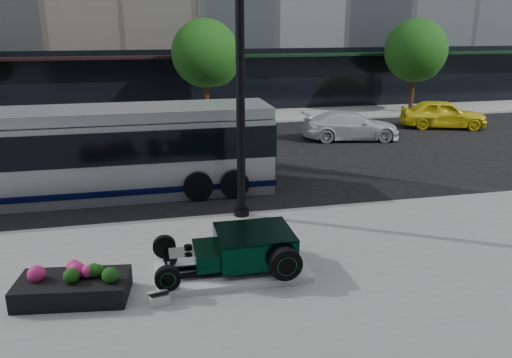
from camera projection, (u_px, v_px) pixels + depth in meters
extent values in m
plane|color=black|center=(226.00, 195.00, 16.85)|extent=(120.00, 120.00, 0.00)
cube|color=gray|center=(189.00, 119.00, 29.87)|extent=(70.00, 4.00, 0.12)
cube|color=black|center=(13.00, 86.00, 29.27)|extent=(22.00, 0.50, 4.00)
cube|color=black|center=(376.00, 77.00, 34.01)|extent=(24.00, 0.50, 4.00)
cube|color=black|center=(7.00, 59.00, 28.23)|extent=(22.00, 1.60, 0.15)
cube|color=black|center=(381.00, 54.00, 32.98)|extent=(24.00, 1.60, 0.15)
cylinder|color=black|center=(207.00, 98.00, 28.73)|extent=(0.28, 0.28, 2.60)
sphere|color=#13330E|center=(205.00, 53.00, 27.98)|extent=(3.80, 3.80, 3.80)
sphere|color=#13330E|center=(215.00, 64.00, 28.57)|extent=(2.60, 2.60, 2.60)
cylinder|color=black|center=(412.00, 91.00, 31.42)|extent=(0.28, 0.28, 2.60)
sphere|color=#13330E|center=(416.00, 50.00, 30.66)|extent=(3.80, 3.80, 3.80)
sphere|color=#13330E|center=(421.00, 60.00, 31.25)|extent=(2.60, 2.60, 2.60)
cube|color=silver|center=(231.00, 269.00, 11.40)|extent=(3.40, 1.80, 0.15)
cube|color=black|center=(234.00, 271.00, 10.93)|extent=(3.00, 0.08, 0.10)
cube|color=black|center=(228.00, 253.00, 11.77)|extent=(3.00, 0.08, 0.10)
cube|color=black|center=(254.00, 245.00, 11.36)|extent=(1.70, 1.45, 0.62)
cube|color=black|center=(254.00, 232.00, 11.26)|extent=(1.70, 1.45, 0.06)
cube|color=black|center=(206.00, 255.00, 11.17)|extent=(0.55, 1.05, 0.38)
cube|color=silver|center=(182.00, 259.00, 11.07)|extent=(0.55, 0.55, 0.34)
cylinder|color=black|center=(188.00, 248.00, 11.02)|extent=(0.18, 0.18, 0.10)
cylinder|color=black|center=(166.00, 266.00, 11.03)|extent=(0.06, 1.55, 0.06)
cylinder|color=black|center=(285.00, 264.00, 10.70)|extent=(0.72, 0.24, 0.72)
cylinder|color=black|center=(287.00, 266.00, 10.58)|extent=(0.37, 0.02, 0.37)
torus|color=#0A3A21|center=(287.00, 267.00, 10.57)|extent=(0.44, 0.02, 0.44)
cylinder|color=black|center=(267.00, 233.00, 12.28)|extent=(0.72, 0.24, 0.72)
cylinder|color=black|center=(266.00, 231.00, 12.40)|extent=(0.37, 0.02, 0.37)
torus|color=#0A3A21|center=(265.00, 230.00, 12.41)|extent=(0.44, 0.02, 0.44)
cylinder|color=black|center=(168.00, 278.00, 10.27)|extent=(0.54, 0.16, 0.54)
cylinder|color=black|center=(168.00, 280.00, 10.19)|extent=(0.28, 0.02, 0.28)
torus|color=#0A3A21|center=(168.00, 280.00, 10.18)|extent=(0.34, 0.02, 0.34)
cylinder|color=black|center=(164.00, 246.00, 11.73)|extent=(0.54, 0.16, 0.54)
cylinder|color=black|center=(164.00, 245.00, 11.81)|extent=(0.28, 0.02, 0.28)
torus|color=#0A3A21|center=(164.00, 245.00, 11.82)|extent=(0.34, 0.02, 0.34)
cube|color=silver|center=(159.00, 298.00, 10.10)|extent=(0.45, 0.37, 0.22)
cube|color=black|center=(159.00, 293.00, 10.07)|extent=(0.45, 0.36, 0.15)
cylinder|color=black|center=(240.00, 75.00, 13.56)|extent=(0.25, 0.25, 8.19)
cylinder|color=black|center=(242.00, 212.00, 14.75)|extent=(0.45, 0.45, 0.20)
cube|color=black|center=(73.00, 288.00, 10.26)|extent=(2.36, 1.40, 0.45)
sphere|color=#DC267B|center=(30.00, 277.00, 9.99)|extent=(0.29, 0.29, 0.29)
sphere|color=#13330E|center=(47.00, 275.00, 10.06)|extent=(0.29, 0.29, 0.29)
sphere|color=#DC267B|center=(63.00, 274.00, 10.12)|extent=(0.29, 0.29, 0.29)
sphere|color=#13330E|center=(79.00, 272.00, 10.19)|extent=(0.29, 0.29, 0.29)
sphere|color=#DC267B|center=(95.00, 271.00, 10.25)|extent=(0.29, 0.29, 0.29)
sphere|color=#13330E|center=(111.00, 269.00, 10.31)|extent=(0.29, 0.29, 0.29)
cube|color=#A1A4AA|center=(90.00, 158.00, 16.49)|extent=(12.00, 2.55, 2.55)
cube|color=#070B3A|center=(93.00, 183.00, 16.74)|extent=(12.05, 2.60, 0.20)
cube|color=black|center=(89.00, 142.00, 16.31)|extent=(12.05, 2.60, 1.05)
cube|color=#A1A4AA|center=(86.00, 114.00, 16.04)|extent=(12.00, 2.40, 0.35)
cube|color=black|center=(267.00, 141.00, 17.65)|extent=(0.06, 2.30, 1.70)
cylinder|color=black|center=(198.00, 186.00, 16.22)|extent=(0.96, 0.28, 0.96)
cylinder|color=black|center=(191.00, 165.00, 18.64)|extent=(0.96, 0.28, 0.96)
cylinder|color=black|center=(234.00, 184.00, 16.46)|extent=(0.96, 0.28, 0.96)
cylinder|color=black|center=(222.00, 163.00, 18.89)|extent=(0.96, 0.28, 0.96)
imported|color=silver|center=(351.00, 126.00, 24.66)|extent=(5.01, 2.70, 1.38)
imported|color=yellow|center=(443.00, 114.00, 27.40)|extent=(4.86, 3.19, 1.54)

